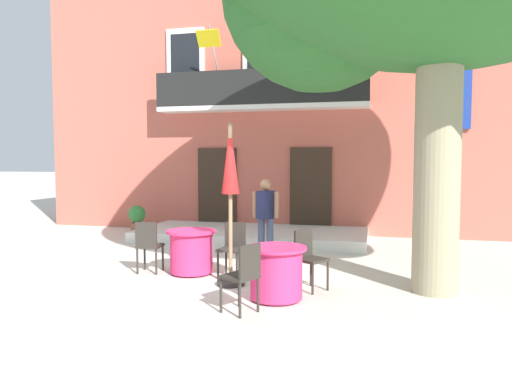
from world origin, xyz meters
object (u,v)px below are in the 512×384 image
at_px(cafe_table_near_tree, 276,272).
at_px(cafe_table_middle, 191,251).
at_px(cafe_chair_near_tree_0, 308,255).
at_px(ground_planter_left, 137,218).
at_px(cafe_chair_middle_1, 148,243).
at_px(cafe_chair_near_tree_1, 244,273).
at_px(cafe_umbrella, 230,180).
at_px(pedestrian_near_entrance, 266,214).
at_px(cafe_chair_middle_0, 233,245).

bearing_deg(cafe_table_near_tree, cafe_table_middle, 146.12).
height_order(cafe_chair_near_tree_0, ground_planter_left, cafe_chair_near_tree_0).
bearing_deg(ground_planter_left, cafe_chair_middle_1, -59.54).
height_order(cafe_chair_near_tree_1, ground_planter_left, cafe_chair_near_tree_1).
relative_size(cafe_table_middle, cafe_umbrella, 0.34).
relative_size(cafe_chair_near_tree_0, pedestrian_near_entrance, 0.57).
bearing_deg(cafe_chair_middle_1, cafe_chair_near_tree_0, -7.19).
distance_m(cafe_table_middle, ground_planter_left, 4.81).
bearing_deg(pedestrian_near_entrance, ground_planter_left, 151.61).
relative_size(cafe_chair_near_tree_1, cafe_table_middle, 1.05).
distance_m(cafe_table_near_tree, cafe_chair_near_tree_1, 0.77).
bearing_deg(cafe_table_middle, cafe_table_near_tree, -33.88).
height_order(cafe_chair_near_tree_1, cafe_chair_middle_0, same).
distance_m(cafe_table_near_tree, cafe_table_middle, 2.10).
xyz_separation_m(cafe_table_near_tree, cafe_chair_middle_1, (-2.48, 1.02, 0.14)).
bearing_deg(ground_planter_left, cafe_chair_near_tree_1, -51.33).
bearing_deg(cafe_chair_near_tree_1, ground_planter_left, 128.67).
bearing_deg(cafe_chair_near_tree_1, cafe_umbrella, 113.85).
bearing_deg(cafe_umbrella, cafe_chair_middle_0, 103.08).
relative_size(cafe_chair_middle_1, ground_planter_left, 1.17).
height_order(cafe_chair_middle_0, pedestrian_near_entrance, pedestrian_near_entrance).
xyz_separation_m(cafe_table_middle, pedestrian_near_entrance, (0.96, 1.59, 0.50)).
xyz_separation_m(cafe_table_middle, ground_planter_left, (-3.03, 3.74, 0.04)).
height_order(cafe_chair_near_tree_1, cafe_umbrella, cafe_umbrella).
bearing_deg(cafe_chair_near_tree_0, cafe_chair_near_tree_1, -115.30).
bearing_deg(cafe_table_middle, cafe_chair_middle_1, -168.44).
distance_m(cafe_umbrella, ground_planter_left, 5.94).
height_order(cafe_table_near_tree, cafe_chair_near_tree_1, cafe_chair_near_tree_1).
bearing_deg(cafe_chair_near_tree_0, cafe_table_middle, 166.39).
relative_size(cafe_chair_middle_0, cafe_chair_middle_1, 1.00).
bearing_deg(ground_planter_left, cafe_umbrella, -47.72).
bearing_deg(cafe_umbrella, ground_planter_left, 132.28).
height_order(cafe_chair_near_tree_0, pedestrian_near_entrance, pedestrian_near_entrance).
height_order(cafe_table_near_tree, pedestrian_near_entrance, pedestrian_near_entrance).
distance_m(cafe_chair_middle_0, cafe_umbrella, 1.27).
relative_size(cafe_table_middle, cafe_chair_middle_0, 0.95).
bearing_deg(cafe_table_near_tree, cafe_chair_near_tree_0, 61.29).
xyz_separation_m(cafe_chair_near_tree_1, cafe_chair_middle_0, (-0.71, 1.87, 0.00)).
bearing_deg(cafe_chair_middle_0, cafe_table_middle, -180.00).
distance_m(cafe_chair_near_tree_1, cafe_chair_middle_0, 2.00).
relative_size(cafe_chair_near_tree_1, ground_planter_left, 1.17).
bearing_deg(cafe_table_middle, pedestrian_near_entrance, 58.88).
distance_m(cafe_chair_near_tree_1, cafe_table_middle, 2.38).
relative_size(cafe_chair_near_tree_0, cafe_umbrella, 0.36).
xyz_separation_m(cafe_chair_near_tree_1, ground_planter_left, (-4.49, 5.61, -0.10)).
height_order(cafe_table_near_tree, cafe_chair_middle_1, cafe_chair_middle_1).
height_order(cafe_chair_middle_1, cafe_umbrella, cafe_umbrella).
height_order(cafe_chair_near_tree_0, cafe_umbrella, cafe_umbrella).
distance_m(cafe_chair_middle_0, cafe_chair_middle_1, 1.50).
distance_m(cafe_chair_near_tree_1, pedestrian_near_entrance, 3.51).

